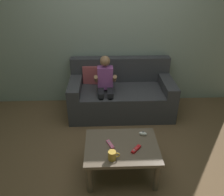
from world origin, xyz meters
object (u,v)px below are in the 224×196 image
Objects in this scene: person_seated_on_couch at (105,85)px; nunchuk_white at (143,134)px; coffee_mug at (112,155)px; game_remote_pink_near_edge at (110,144)px; couch at (120,94)px; coffee_table at (122,150)px; game_remote_red_far_corner at (136,149)px.

person_seated_on_couch is 1.09m from nunchuk_white.
game_remote_pink_near_edge is at bearing 93.95° from coffee_mug.
coffee_table is at bearing -93.56° from couch.
coffee_table is at bearing -82.37° from person_seated_on_couch.
coffee_mug is at bearing -134.32° from nunchuk_white.
coffee_mug is at bearing -86.05° from game_remote_pink_near_edge.
person_seated_on_couch is 1.38m from coffee_mug.
game_remote_pink_near_edge is 0.28m from game_remote_red_far_corner.
nunchuk_white is (0.17, -1.18, 0.12)m from couch.
person_seated_on_couch is (-0.24, -0.18, 0.26)m from couch.
game_remote_red_far_corner is (0.14, -0.08, 0.08)m from coffee_table.
couch is 1.43m from game_remote_red_far_corner.
coffee_table is at bearing -4.52° from game_remote_pink_near_edge.
nunchuk_white reaches higher than game_remote_red_far_corner.
game_remote_pink_near_edge and game_remote_red_far_corner have the same top height.
coffee_mug is at bearing -88.00° from person_seated_on_couch.
coffee_table is 0.32m from nunchuk_white.
couch is 1.20m from nunchuk_white.
coffee_table is 0.18m from game_remote_red_far_corner.
game_remote_red_far_corner is at bearing -113.82° from nunchuk_white.
coffee_table is at bearing 61.19° from coffee_mug.
couch is at bearing 82.89° from coffee_mug.
coffee_mug reaches higher than game_remote_red_far_corner.
couch is at bearing 81.20° from game_remote_pink_near_edge.
game_remote_pink_near_edge is 1.10× the size of game_remote_red_far_corner.
nunchuk_white is at bearing -67.62° from person_seated_on_couch.
game_remote_pink_near_edge is at bearing 175.48° from coffee_table.
person_seated_on_couch is 6.78× the size of game_remote_pink_near_edge.
game_remote_pink_near_edge is at bearing -88.35° from person_seated_on_couch.
game_remote_pink_near_edge is 0.21m from coffee_mug.
nunchuk_white reaches higher than game_remote_pink_near_edge.
couch is 1.57m from coffee_mug.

